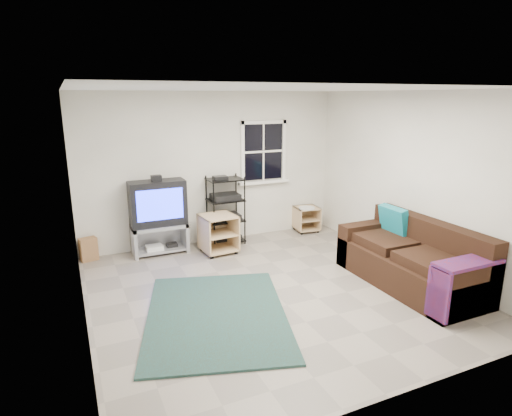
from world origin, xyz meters
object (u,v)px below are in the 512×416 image
side_table_left (217,232)px  sofa (412,261)px  side_table_right (306,217)px  av_rack (226,215)px  tv_unit (158,211)px

side_table_left → sofa: (2.00, -2.32, -0.00)m
side_table_left → sofa: bearing=-49.1°
side_table_left → side_table_right: side_table_left is taller
av_rack → side_table_right: 1.66m
av_rack → side_table_right: av_rack is taller
tv_unit → av_rack: bearing=0.4°
av_rack → sofa: (1.72, -2.66, -0.18)m
tv_unit → side_table_right: 2.84m
sofa → tv_unit: bearing=137.4°
side_table_right → sofa: size_ratio=0.24×
tv_unit → side_table_left: bearing=-21.1°
av_rack → side_table_left: size_ratio=1.87×
av_rack → side_table_left: (-0.28, -0.35, -0.18)m
av_rack → side_table_left: bearing=-129.0°
sofa → side_table_right: bearing=91.6°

